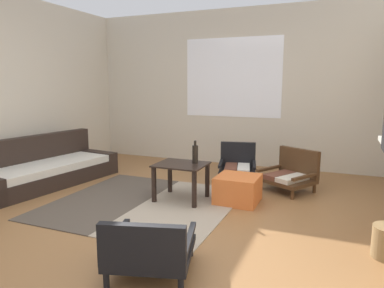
% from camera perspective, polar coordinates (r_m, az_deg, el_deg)
% --- Properties ---
extents(ground_plane, '(7.80, 7.80, 0.00)m').
position_cam_1_polar(ground_plane, '(3.85, -6.84, -12.30)').
color(ground_plane, olive).
extents(far_wall_with_window, '(5.60, 0.13, 2.70)m').
position_cam_1_polar(far_wall_with_window, '(6.41, 6.60, 8.85)').
color(far_wall_with_window, beige).
rests_on(far_wall_with_window, ground).
extents(area_rug, '(2.09, 2.07, 0.01)m').
position_cam_1_polar(area_rug, '(4.41, -7.75, -9.32)').
color(area_rug, '#4C4238').
rests_on(area_rug, ground).
extents(couch, '(1.06, 2.16, 0.68)m').
position_cam_1_polar(couch, '(5.56, -22.50, -3.82)').
color(couch, black).
rests_on(couch, ground).
extents(coffee_table, '(0.61, 0.52, 0.46)m').
position_cam_1_polar(coffee_table, '(4.40, -1.74, -4.39)').
color(coffee_table, black).
rests_on(coffee_table, ground).
extents(armchair_by_window, '(0.65, 0.67, 0.55)m').
position_cam_1_polar(armchair_by_window, '(5.39, 7.28, -3.25)').
color(armchair_by_window, black).
rests_on(armchair_by_window, ground).
extents(armchair_striped_foreground, '(0.77, 0.78, 0.49)m').
position_cam_1_polar(armchair_striped_foreground, '(2.78, -6.80, -16.19)').
color(armchair_striped_foreground, black).
rests_on(armchair_striped_foreground, ground).
extents(armchair_corner, '(0.81, 0.79, 0.55)m').
position_cam_1_polar(armchair_corner, '(5.02, 15.52, -4.48)').
color(armchair_corner, '#472D19').
rests_on(armchair_corner, ground).
extents(ottoman_orange, '(0.50, 0.50, 0.33)m').
position_cam_1_polar(ottoman_orange, '(4.41, 7.33, -7.16)').
color(ottoman_orange, '#D1662D').
rests_on(ottoman_orange, ground).
extents(glass_bottle, '(0.07, 0.07, 0.28)m').
position_cam_1_polar(glass_bottle, '(4.38, 0.51, -1.57)').
color(glass_bottle, black).
rests_on(glass_bottle, coffee_table).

